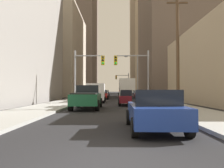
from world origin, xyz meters
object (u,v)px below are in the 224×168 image
(traffic_signal_near_right, at_px, (133,68))
(traffic_signal_far_right, at_px, (123,80))
(sedan_blue, at_px, (154,110))
(sedan_maroon, at_px, (128,98))
(sedan_black, at_px, (103,94))
(city_bus, at_px, (126,88))
(cargo_van_white, at_px, (96,92))
(sedan_red, at_px, (102,95))
(pickup_truck_green, at_px, (87,97))
(sedan_navy, at_px, (105,93))
(traffic_signal_near_left, at_px, (88,68))

(traffic_signal_near_right, xyz_separation_m, traffic_signal_far_right, (0.19, 33.50, -0.02))
(sedan_blue, bearing_deg, traffic_signal_far_right, 89.02)
(sedan_maroon, distance_m, sedan_black, 19.85)
(city_bus, height_order, cargo_van_white, city_bus)
(sedan_red, relative_size, traffic_signal_near_right, 0.71)
(pickup_truck_green, relative_size, traffic_signal_far_right, 0.90)
(pickup_truck_green, relative_size, sedan_black, 1.28)
(sedan_red, bearing_deg, traffic_signal_far_right, 79.14)
(cargo_van_white, bearing_deg, city_bus, 72.77)
(sedan_navy, bearing_deg, traffic_signal_near_left, -92.20)
(traffic_signal_far_right, bearing_deg, cargo_van_white, -98.19)
(city_bus, height_order, sedan_blue, city_bus)
(cargo_van_white, distance_m, sedan_black, 14.29)
(cargo_van_white, bearing_deg, traffic_signal_near_left, -111.57)
(sedan_black, bearing_deg, traffic_signal_near_right, -75.71)
(sedan_maroon, distance_m, sedan_navy, 28.55)
(sedan_blue, distance_m, traffic_signal_near_right, 17.02)
(sedan_red, xyz_separation_m, traffic_signal_far_right, (4.26, 22.23, 3.26))
(sedan_black, bearing_deg, traffic_signal_far_right, 75.80)
(sedan_blue, height_order, sedan_red, same)
(pickup_truck_green, xyz_separation_m, sedan_black, (0.18, 23.59, -0.16))
(pickup_truck_green, distance_m, sedan_red, 18.53)
(sedan_blue, xyz_separation_m, sedan_navy, (-3.51, 41.80, 0.00))
(pickup_truck_green, height_order, traffic_signal_near_left, traffic_signal_near_left)
(pickup_truck_green, distance_m, traffic_signal_near_left, 7.93)
(pickup_truck_green, xyz_separation_m, sedan_red, (0.26, 18.53, -0.16))
(sedan_red, bearing_deg, sedan_navy, 90.45)
(sedan_blue, relative_size, sedan_navy, 1.00)
(pickup_truck_green, bearing_deg, traffic_signal_near_right, 59.13)
(city_bus, relative_size, traffic_signal_far_right, 1.92)
(cargo_van_white, relative_size, sedan_blue, 1.24)
(traffic_signal_far_right, bearing_deg, sedan_navy, -117.55)
(cargo_van_white, height_order, sedan_maroon, cargo_van_white)
(city_bus, distance_m, sedan_red, 6.52)
(sedan_red, height_order, traffic_signal_far_right, traffic_signal_far_right)
(sedan_blue, xyz_separation_m, traffic_signal_near_right, (0.68, 16.68, 3.28))
(sedan_red, relative_size, sedan_black, 1.00)
(traffic_signal_near_left, height_order, traffic_signal_far_right, same)
(sedan_red, bearing_deg, pickup_truck_green, -90.81)
(city_bus, height_order, traffic_signal_near_right, traffic_signal_near_right)
(city_bus, bearing_deg, cargo_van_white, -107.23)
(cargo_van_white, relative_size, traffic_signal_near_left, 0.88)
(traffic_signal_near_right, bearing_deg, traffic_signal_near_left, -180.00)
(sedan_red, bearing_deg, city_bus, 50.02)
(pickup_truck_green, bearing_deg, traffic_signal_near_left, 96.37)
(sedan_navy, bearing_deg, pickup_truck_green, -90.27)
(pickup_truck_green, height_order, sedan_navy, pickup_truck_green)
(traffic_signal_near_left, bearing_deg, sedan_navy, 87.80)
(sedan_black, relative_size, traffic_signal_far_right, 0.71)
(sedan_red, bearing_deg, sedan_black, 90.92)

